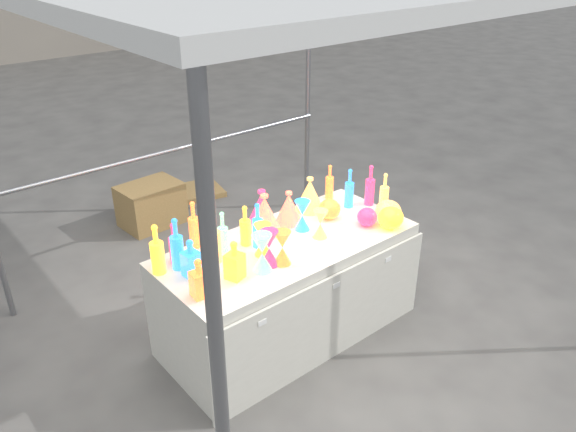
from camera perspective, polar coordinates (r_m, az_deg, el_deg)
ground at (r=4.23m, az=0.00°, el=-11.54°), size 80.00×80.00×0.00m
display_table at (r=4.00m, az=0.09°, el=-7.41°), size 1.84×0.83×0.75m
cardboard_box_closed at (r=5.72m, az=-13.73°, el=1.14°), size 0.61×0.47×0.42m
cardboard_box_flat at (r=6.35m, az=-9.83°, el=2.38°), size 0.75×0.61×0.06m
bottle_0 at (r=3.49m, az=-13.18°, el=-3.29°), size 0.11×0.11×0.33m
bottle_1 at (r=3.51m, az=-11.25°, el=-2.77°), size 0.11×0.11×0.35m
bottle_2 at (r=3.73m, az=-9.53°, el=-0.86°), size 0.08×0.08×0.33m
bottle_3 at (r=3.59m, az=-11.48°, el=-2.70°), size 0.08×0.08×0.28m
bottle_4 at (r=3.55m, az=-7.45°, el=-2.22°), size 0.10×0.10×0.33m
bottle_5 at (r=3.61m, az=-6.63°, el=-1.82°), size 0.08×0.08×0.31m
bottle_6 at (r=3.72m, az=-4.36°, el=-0.96°), size 0.08×0.08×0.29m
bottle_7 at (r=3.69m, az=-3.10°, el=-0.93°), size 0.09×0.09×0.32m
decanter_0 at (r=3.38m, az=-5.47°, el=-4.45°), size 0.13×0.13×0.25m
decanter_1 at (r=3.25m, az=-9.02°, el=-6.21°), size 0.10×0.10×0.25m
decanter_2 at (r=3.44m, az=-9.83°, el=-4.21°), size 0.10×0.10×0.25m
hourglass_0 at (r=3.52m, az=-0.58°, el=-3.23°), size 0.15×0.15×0.23m
hourglass_1 at (r=3.50m, az=-1.94°, el=-3.28°), size 0.14×0.14×0.24m
hourglass_2 at (r=3.83m, az=3.31°, el=-0.80°), size 0.13×0.13×0.21m
hourglass_3 at (r=3.44m, az=-2.65°, el=-3.77°), size 0.15×0.15×0.25m
hourglass_4 at (r=3.62m, az=-2.58°, el=-2.40°), size 0.15×0.15×0.22m
hourglass_5 at (r=3.92m, az=1.46°, el=0.07°), size 0.14×0.14×0.22m
globe_0 at (r=4.02m, az=10.38°, el=-0.29°), size 0.23×0.23×0.14m
globe_1 at (r=4.08m, az=10.12°, el=0.28°), size 0.19×0.19×0.15m
globe_2 at (r=4.10m, az=4.23°, el=0.60°), size 0.20×0.20×0.13m
globe_3 at (r=4.03m, az=8.04°, el=-0.19°), size 0.19×0.19×0.12m
lampshade_0 at (r=3.87m, az=-2.39°, el=0.25°), size 0.32×0.32×0.29m
lampshade_1 at (r=4.01m, az=0.09°, el=0.91°), size 0.25×0.25×0.24m
lampshade_2 at (r=3.93m, az=-2.66°, el=0.70°), size 0.26×0.26×0.29m
lampshade_3 at (r=4.19m, az=2.22°, el=2.27°), size 0.23×0.23×0.26m
bottle_8 at (r=4.25m, az=6.25°, el=2.84°), size 0.09×0.09×0.31m
bottle_9 at (r=4.38m, az=4.25°, el=3.49°), size 0.08×0.08×0.28m
bottle_10 at (r=4.31m, az=8.34°, el=3.13°), size 0.07×0.07×0.32m
bottle_11 at (r=4.23m, az=9.76°, el=2.40°), size 0.08×0.08×0.30m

